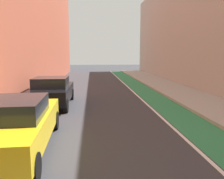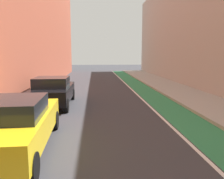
# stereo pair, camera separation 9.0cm
# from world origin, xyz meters

# --- Properties ---
(ground_plane) EXTENTS (94.12, 94.12, 0.00)m
(ground_plane) POSITION_xyz_m (0.00, 17.39, 0.00)
(ground_plane) COLOR #38383D
(bike_lane_paint) EXTENTS (1.60, 42.78, 0.00)m
(bike_lane_paint) POSITION_xyz_m (3.12, 19.39, 0.00)
(bike_lane_paint) COLOR #2D8451
(bike_lane_paint) RESTS_ON ground
(lane_divider_stripe) EXTENTS (0.12, 42.78, 0.00)m
(lane_divider_stripe) POSITION_xyz_m (2.22, 19.39, 0.00)
(lane_divider_stripe) COLOR white
(lane_divider_stripe) RESTS_ON ground
(sidewalk_right) EXTENTS (3.02, 42.78, 0.14)m
(sidewalk_right) POSITION_xyz_m (5.43, 19.39, 0.07)
(sidewalk_right) COLOR #A8A59E
(sidewalk_right) RESTS_ON ground
(building_facade_right) EXTENTS (2.40, 38.78, 10.45)m
(building_facade_right) POSITION_xyz_m (8.14, 21.39, 5.23)
(building_facade_right) COLOR #B2ADA3
(building_facade_right) RESTS_ON ground
(parked_sedan_yellow_cab) EXTENTS (1.97, 4.76, 1.53)m
(parked_sedan_yellow_cab) POSITION_xyz_m (-2.87, 9.79, 0.79)
(parked_sedan_yellow_cab) COLOR yellow
(parked_sedan_yellow_cab) RESTS_ON ground
(parked_sedan_black) EXTENTS (1.97, 4.30, 1.53)m
(parked_sedan_black) POSITION_xyz_m (-2.87, 15.67, 0.79)
(parked_sedan_black) COLOR black
(parked_sedan_black) RESTS_ON ground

